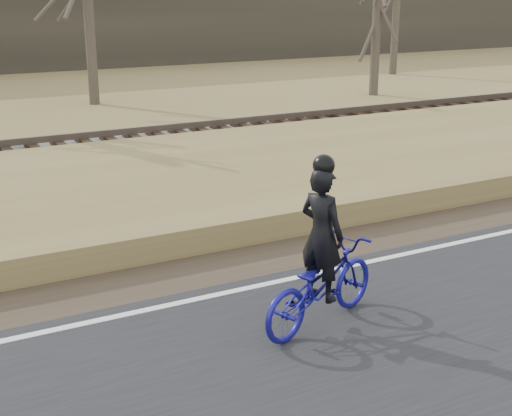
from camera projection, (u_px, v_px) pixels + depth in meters
name	position (u px, v px, depth m)	size (l,w,h in m)	color
ground	(176.00, 315.00, 9.17)	(120.00, 120.00, 0.00)	olive
road	(271.00, 411.00, 7.06)	(120.00, 6.00, 0.06)	black
edge_line	(170.00, 305.00, 9.32)	(120.00, 0.12, 0.01)	silver
shoulder	(144.00, 281.00, 10.18)	(120.00, 1.60, 0.04)	#473A2B
embankment	(87.00, 212.00, 12.64)	(120.00, 5.00, 0.44)	olive
ballast	(40.00, 166.00, 15.84)	(120.00, 3.00, 0.45)	slate
railroad	(39.00, 152.00, 15.75)	(120.00, 2.40, 0.29)	black
cyclist	(321.00, 273.00, 8.62)	(2.11, 1.31, 2.15)	navy
bare_tree_right	(377.00, 10.00, 26.65)	(0.36, 0.36, 6.32)	brown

